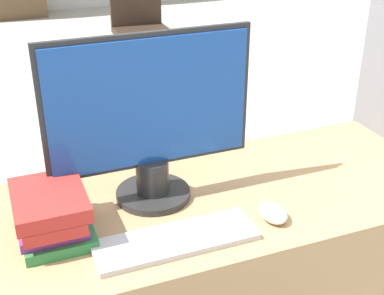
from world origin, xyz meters
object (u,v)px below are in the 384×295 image
object	(u,v)px
keyboard	(175,240)
book_stack	(51,213)
mouse	(273,213)
far_chair	(140,20)
monitor	(150,119)

from	to	relation	value
keyboard	book_stack	bearing A→B (deg)	151.86
keyboard	mouse	distance (m)	0.28
mouse	far_chair	bearing A→B (deg)	79.94
book_stack	far_chair	world-z (taller)	far_chair
monitor	book_stack	world-z (taller)	monitor
book_stack	far_chair	distance (m)	3.33
book_stack	mouse	bearing A→B (deg)	-14.58
keyboard	book_stack	distance (m)	0.33
monitor	keyboard	xyz separation A→B (m)	(-0.01, -0.23, -0.24)
mouse	book_stack	world-z (taller)	book_stack
keyboard	mouse	xyz separation A→B (m)	(0.28, 0.00, 0.01)
monitor	keyboard	distance (m)	0.33
far_chair	mouse	bearing A→B (deg)	-105.72
keyboard	monitor	bearing A→B (deg)	86.39
monitor	keyboard	bearing A→B (deg)	-93.61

